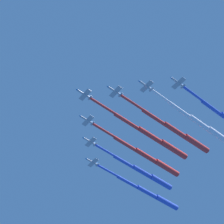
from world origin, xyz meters
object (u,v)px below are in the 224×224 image
jet_starboard_outer (149,193)px  jet_starboard_inner (148,157)px  jet_lead (153,137)px  jet_port_mid (201,124)px  jet_port_inner (177,132)px  jet_starboard_mid (144,173)px

jet_starboard_outer → jet_starboard_inner: bearing=33.4°
jet_lead → jet_port_mid: 28.60m
jet_starboard_inner → jet_port_mid: 38.02m
jet_port_inner → jet_port_mid: bearing=108.2°
jet_lead → jet_starboard_inner: jet_lead is taller
jet_lead → jet_starboard_mid: bearing=-134.5°
jet_port_mid → jet_starboard_mid: 49.67m
jet_port_inner → jet_starboard_outer: (-34.04, -43.20, 0.28)m
jet_starboard_inner → jet_starboard_outer: (-28.15, -18.58, 0.53)m
jet_port_mid → jet_starboard_outer: bearing=-117.7°
jet_lead → jet_starboard_inner: (-10.40, -10.79, -1.37)m
jet_port_inner → jet_starboard_outer: jet_starboard_outer is taller
jet_port_mid → jet_starboard_mid: size_ratio=0.99×
jet_port_mid → jet_starboard_mid: (-11.82, -48.24, -0.62)m
jet_port_mid → jet_starboard_outer: jet_port_mid is taller
jet_port_inner → jet_starboard_mid: (-16.21, -34.89, 0.54)m
jet_starboard_mid → jet_port_mid: bearing=76.2°
jet_starboard_outer → jet_port_inner: bearing=51.8°
jet_port_mid → jet_starboard_inner: bearing=-92.3°
jet_starboard_inner → jet_starboard_outer: size_ratio=0.99×
jet_starboard_inner → jet_starboard_mid: (-10.32, -10.27, 0.79)m
jet_lead → jet_starboard_outer: 48.48m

